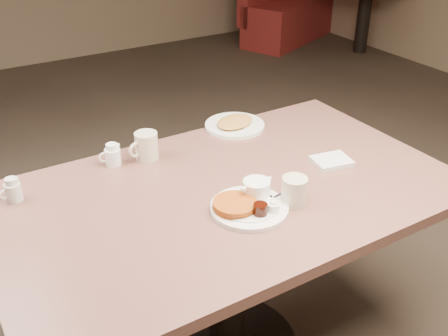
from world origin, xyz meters
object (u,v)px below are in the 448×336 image
diner_table (227,231)px  coffee_mug_near (295,190)px  main_plate (249,202)px  creamer_right (112,155)px  booth_back_right (295,2)px  creamer_left (13,191)px  hash_plate (235,124)px  coffee_mug_far (146,146)px

diner_table → coffee_mug_near: size_ratio=12.46×
main_plate → creamer_right: 0.55m
booth_back_right → main_plate: bearing=-130.1°
creamer_left → hash_plate: bearing=6.4°
main_plate → coffee_mug_far: size_ratio=2.45×
coffee_mug_far → creamer_right: bearing=170.2°
coffee_mug_far → hash_plate: size_ratio=0.39×
diner_table → main_plate: 0.23m
creamer_left → booth_back_right: booth_back_right is taller
booth_back_right → creamer_right: bearing=-136.7°
coffee_mug_near → hash_plate: 0.58m
creamer_left → diner_table: bearing=-25.6°
main_plate → coffee_mug_far: (-0.13, 0.46, 0.03)m
main_plate → booth_back_right: size_ratio=0.16×
diner_table → hash_plate: size_ratio=4.73×
main_plate → coffee_mug_far: bearing=106.3°
creamer_right → booth_back_right: 4.43m
creamer_left → booth_back_right: size_ratio=0.04×
creamer_right → booth_back_right: size_ratio=0.04×
creamer_left → hash_plate: size_ratio=0.25×
diner_table → creamer_right: creamer_right is taller
diner_table → coffee_mug_near: (0.14, -0.18, 0.22)m
hash_plate → coffee_mug_far: bearing=-171.9°
coffee_mug_near → creamer_left: 0.88m
coffee_mug_far → booth_back_right: (3.09, 3.05, -0.39)m
main_plate → coffee_mug_far: 0.48m
booth_back_right → hash_plate: bearing=-131.9°
creamer_left → hash_plate: creamer_left is taller
main_plate → booth_back_right: booth_back_right is taller
main_plate → diner_table: bearing=89.0°
diner_table → coffee_mug_near: 0.31m
main_plate → creamer_left: creamer_left is taller
hash_plate → diner_table: bearing=-125.3°
creamer_right → booth_back_right: (3.21, 3.02, -0.38)m
coffee_mug_near → coffee_mug_far: bearing=118.3°
main_plate → coffee_mug_near: coffee_mug_near is taller
main_plate → hash_plate: bearing=61.9°
coffee_mug_near → hash_plate: bearing=76.1°
diner_table → creamer_left: creamer_left is taller
coffee_mug_near → booth_back_right: booth_back_right is taller
coffee_mug_far → creamer_left: bearing=-175.2°
diner_table → main_plate: main_plate is taller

